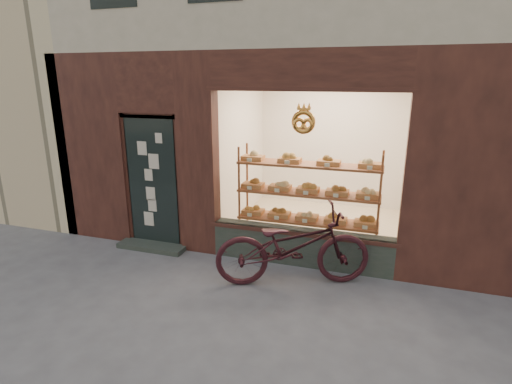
% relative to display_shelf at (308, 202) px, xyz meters
% --- Properties ---
extents(ground, '(90.00, 90.00, 0.00)m').
position_rel_display_shelf_xyz_m(ground, '(-0.45, -2.55, -0.86)').
color(ground, slate).
extents(display_shelf, '(2.20, 0.45, 1.70)m').
position_rel_display_shelf_xyz_m(display_shelf, '(0.00, 0.00, 0.00)').
color(display_shelf, brown).
rests_on(display_shelf, ground).
extents(bicycle, '(2.21, 1.43, 1.10)m').
position_rel_display_shelf_xyz_m(bicycle, '(0.02, -1.05, -0.31)').
color(bicycle, black).
rests_on(bicycle, ground).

